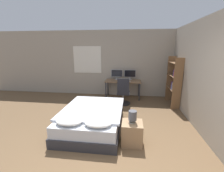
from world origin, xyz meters
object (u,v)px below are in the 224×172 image
Objects in this scene: monitor_left at (117,74)px; monitor_right at (130,74)px; bedside_lamp at (133,116)px; desk at (123,83)px; nightstand at (132,133)px; bed at (93,118)px; keyboard at (123,81)px; computer_mouse at (130,81)px; office_chair at (123,94)px; bookshelf at (175,80)px.

monitor_left and monitor_right have the same top height.
bedside_lamp is 0.19× the size of desk.
bedside_lamp reaches higher than nightstand.
bed is at bearing 152.34° from nightstand.
nightstand is 1.84× the size of bedside_lamp.
keyboard is (-0.36, 2.81, 0.10)m from bedside_lamp.
bed is 1.11m from nightstand.
keyboard is (0.62, 2.29, 0.47)m from bed.
monitor_right is (0.27, 0.22, 0.32)m from desk.
monitor_right reaches higher than computer_mouse.
monitor_left reaches higher than computer_mouse.
desk is at bearing 94.47° from office_chair.
bookshelf reaches higher than computer_mouse.
bed is 1.90m from office_chair.
computer_mouse is 1.58m from bookshelf.
monitor_right is at bearing 57.83° from keyboard.
bookshelf is (1.75, 0.11, 0.55)m from office_chair.
nightstand is (0.99, -0.52, -0.02)m from bed.
bookshelf is at bearing -29.00° from monitor_right.
nightstand is at bearing 90.00° from bedside_lamp.
monitor_right is (-0.09, 3.24, 0.72)m from nightstand.
computer_mouse is (0.91, 2.29, 0.48)m from bed.
monitor_left is 1.00× the size of monitor_right.
bedside_lamp reaches higher than desk.
monitor_left is 0.28× the size of bookshelf.
monitor_right is 0.56m from keyboard.
monitor_left is 0.48× the size of office_chair.
keyboard reaches higher than nightstand.
bedside_lamp reaches higher than keyboard.
computer_mouse is (-0.07, 2.81, 0.50)m from nightstand.
keyboard is at bearing -57.83° from monitor_left.
computer_mouse reaches higher than keyboard.
nightstand is 6.88× the size of computer_mouse.
bedside_lamp is at bearing -90.00° from nightstand.
office_chair is at bearing -176.52° from bookshelf.
monitor_left reaches higher than office_chair.
bookshelf is (1.52, -0.42, 0.19)m from computer_mouse.
computer_mouse is at bearing 68.26° from bed.
keyboard is at bearing 74.76° from bed.
monitor_right reaches higher than bed.
bedside_lamp is 3.04m from desk.
keyboard is (0.27, -0.43, -0.23)m from monitor_left.
office_chair is (-0.23, -0.52, -0.36)m from computer_mouse.
bookshelf is at bearing -22.25° from monitor_left.
monitor_right is 0.28× the size of bookshelf.
nightstand is at bearing -88.38° from monitor_right.
desk is 2.99× the size of monitor_left.
office_chair is at bearing -102.64° from monitor_right.
computer_mouse is at bearing 0.00° from keyboard.
monitor_right is 1.14m from office_chair.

